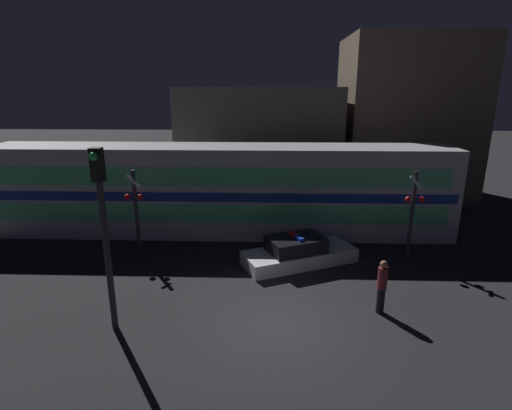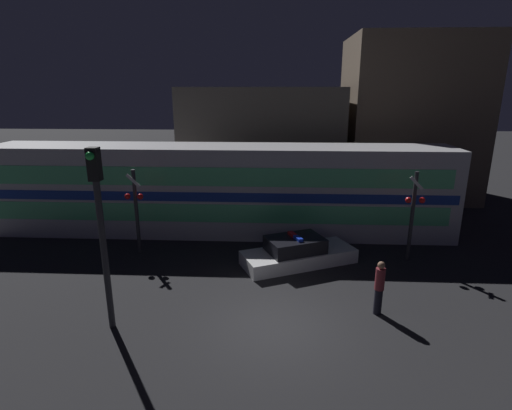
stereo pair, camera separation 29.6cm
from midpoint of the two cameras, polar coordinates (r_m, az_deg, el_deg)
The scene contains 9 objects.
ground_plane at distance 12.59m, azimuth 3.27°, elevation -16.81°, with size 120.00×120.00×0.00m, color black.
train at distance 19.55m, azimuth -4.69°, elevation 2.19°, with size 22.08×2.85×4.28m.
police_car at distance 16.42m, azimuth 6.47°, elevation -6.84°, with size 4.89×3.43×1.26m.
pedestrian at distance 13.31m, azimuth 17.82°, elevation -11.13°, with size 0.30×0.30×1.78m.
crossing_signal_near at distance 17.34m, azimuth 21.95°, elevation -0.98°, with size 0.78×0.35×3.75m.
crossing_signal_far at distance 17.51m, azimuth -16.33°, elevation -0.39°, with size 0.78×0.35×3.68m.
traffic_light_corner at distance 11.85m, azimuth -20.64°, elevation -2.46°, with size 0.30×0.46×5.39m.
building_left at distance 26.50m, azimuth 1.20°, elevation 8.91°, with size 9.89×6.69×6.98m.
building_center at distance 28.29m, azimuth 21.21°, elevation 11.41°, with size 7.94×6.60×10.03m.
Camera 2 is at (0.01, -10.56, 6.85)m, focal length 28.00 mm.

